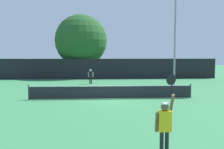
# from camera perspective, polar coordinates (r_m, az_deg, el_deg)

# --- Properties ---
(ground_plane) EXTENTS (120.00, 120.00, 0.00)m
(ground_plane) POSITION_cam_1_polar(r_m,az_deg,el_deg) (18.08, -0.20, -5.55)
(ground_plane) COLOR #387F4C
(tennis_net) EXTENTS (11.77, 0.08, 1.07)m
(tennis_net) POSITION_cam_1_polar(r_m,az_deg,el_deg) (18.00, -0.20, -3.94)
(tennis_net) COLOR #232328
(tennis_net) RESTS_ON ground
(perimeter_fence) EXTENTS (29.91, 0.12, 2.68)m
(perimeter_fence) POSITION_cam_1_polar(r_m,az_deg,el_deg) (33.04, -1.62, 1.31)
(perimeter_fence) COLOR black
(perimeter_fence) RESTS_ON ground
(player_serving) EXTENTS (0.67, 0.40, 2.57)m
(player_serving) POSITION_cam_1_polar(r_m,az_deg,el_deg) (7.78, 11.97, -10.51)
(player_serving) COLOR yellow
(player_serving) RESTS_ON ground
(player_receiving) EXTENTS (0.57, 0.23, 1.57)m
(player_receiving) POSITION_cam_1_polar(r_m,az_deg,el_deg) (27.35, -4.91, -0.16)
(player_receiving) COLOR black
(player_receiving) RESTS_ON ground
(tennis_ball) EXTENTS (0.07, 0.07, 0.07)m
(tennis_ball) POSITION_cam_1_polar(r_m,az_deg,el_deg) (20.52, 2.23, -4.26)
(tennis_ball) COLOR #CCE033
(tennis_ball) RESTS_ON ground
(light_pole) EXTENTS (1.18, 0.28, 9.12)m
(light_pole) POSITION_cam_1_polar(r_m,az_deg,el_deg) (25.42, 14.19, 8.81)
(light_pole) COLOR gray
(light_pole) RESTS_ON ground
(large_tree) EXTENTS (7.39, 7.39, 8.92)m
(large_tree) POSITION_cam_1_polar(r_m,az_deg,el_deg) (36.15, -7.10, 7.70)
(large_tree) COLOR brown
(large_tree) RESTS_ON ground
(parked_car_near) EXTENTS (1.92, 4.21, 1.69)m
(parked_car_near) POSITION_cam_1_polar(r_m,az_deg,el_deg) (41.26, 1.08, 1.15)
(parked_car_near) COLOR black
(parked_car_near) RESTS_ON ground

